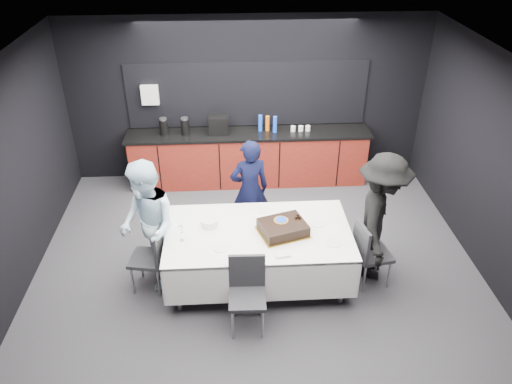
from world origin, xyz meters
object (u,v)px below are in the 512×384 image
party_table (258,240)px  person_center (250,190)px  cake_assembly (283,228)px  chair_left (153,254)px  plate_stack (209,223)px  chair_right (368,250)px  champagne_flute (181,230)px  chair_near (247,288)px  person_right (380,218)px  person_left (148,226)px

party_table → person_center: bearing=93.4°
cake_assembly → chair_left: bearing=-179.2°
plate_stack → chair_right: bearing=-8.4°
party_table → chair_left: chair_left is taller
party_table → cake_assembly: cake_assembly is taller
champagne_flute → cake_assembly: bearing=4.0°
chair_near → person_right: person_right is taller
person_center → chair_near: bearing=74.0°
chair_left → person_left: (-0.05, 0.14, 0.33)m
cake_assembly → chair_near: (-0.48, -0.72, -0.32)m
party_table → person_left: 1.39m
champagne_flute → person_right: 2.50m
person_center → person_right: (1.61, -0.96, 0.11)m
person_center → person_left: size_ratio=0.89×
cake_assembly → party_table: bearing=172.0°
party_table → champagne_flute: size_ratio=10.36×
chair_left → chair_near: same height
chair_near → person_left: bearing=145.3°
plate_stack → person_center: size_ratio=0.14×
champagne_flute → chair_right: size_ratio=0.24×
plate_stack → champagne_flute: size_ratio=0.93×
plate_stack → person_center: (0.55, 0.86, -0.06)m
chair_left → person_center: size_ratio=0.60×
cake_assembly → chair_right: 1.13m
plate_stack → person_left: bearing=-173.8°
person_center → person_right: size_ratio=0.88×
cake_assembly → person_right: size_ratio=0.40×
cake_assembly → person_left: size_ratio=0.41×
champagne_flute → chair_near: champagne_flute is taller
chair_left → person_center: person_center is taller
cake_assembly → person_right: person_right is taller
chair_right → party_table: bearing=174.1°
cake_assembly → chair_right: size_ratio=0.76×
champagne_flute → party_table: bearing=7.9°
person_left → person_right: size_ratio=0.98×
champagne_flute → person_center: size_ratio=0.14×
cake_assembly → plate_stack: (-0.92, 0.19, -0.02)m
person_left → person_right: bearing=68.1°
chair_right → person_left: 2.79m
party_table → plate_stack: 0.66m
chair_near → person_center: 1.79m
chair_left → chair_near: (1.15, -0.69, 0.00)m
party_table → person_right: size_ratio=1.32×
cake_assembly → person_right: bearing=4.5°
plate_stack → person_left: person_left is taller
party_table → champagne_flute: 1.00m
champagne_flute → chair_near: (0.77, -0.63, -0.40)m
chair_near → person_left: size_ratio=0.53×
chair_near → champagne_flute: bearing=140.7°
chair_near → cake_assembly: bearing=56.1°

